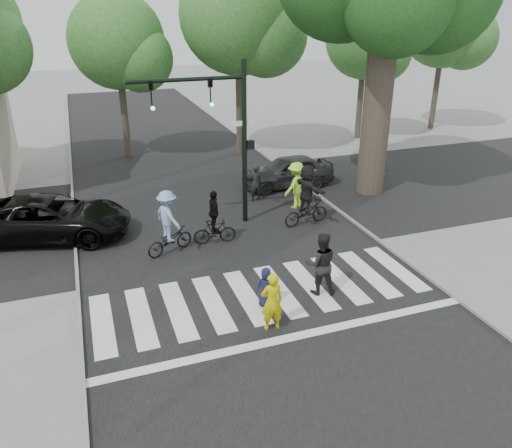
{
  "coord_description": "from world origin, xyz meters",
  "views": [
    {
      "loc": [
        -4.37,
        -10.61,
        7.69
      ],
      "look_at": [
        0.5,
        3.0,
        1.3
      ],
      "focal_mm": 35.0,
      "sensor_mm": 36.0,
      "label": 1
    }
  ],
  "objects_px": {
    "traffic_signal": "(221,122)",
    "car_grey": "(288,171)",
    "pedestrian_adult": "(321,264)",
    "pedestrian_woman": "(272,302)",
    "cyclist_left": "(169,227)",
    "pedestrian_child": "(266,287)",
    "cyclist_mid": "(214,222)",
    "cyclist_right": "(307,198)",
    "car_suv": "(50,218)"
  },
  "relations": [
    {
      "from": "traffic_signal",
      "to": "car_grey",
      "type": "xyz_separation_m",
      "value": [
        3.95,
        3.16,
        -3.18
      ]
    },
    {
      "from": "traffic_signal",
      "to": "pedestrian_adult",
      "type": "relative_size",
      "value": 3.18
    },
    {
      "from": "pedestrian_woman",
      "to": "car_grey",
      "type": "bearing_deg",
      "value": -112.98
    },
    {
      "from": "cyclist_left",
      "to": "car_grey",
      "type": "xyz_separation_m",
      "value": [
        6.33,
        4.84,
        -0.24
      ]
    },
    {
      "from": "pedestrian_woman",
      "to": "pedestrian_child",
      "type": "relative_size",
      "value": 1.4
    },
    {
      "from": "traffic_signal",
      "to": "pedestrian_child",
      "type": "distance_m",
      "value": 6.7
    },
    {
      "from": "pedestrian_adult",
      "to": "cyclist_mid",
      "type": "bearing_deg",
      "value": -47.03
    },
    {
      "from": "pedestrian_adult",
      "to": "cyclist_right",
      "type": "xyz_separation_m",
      "value": [
        1.7,
        4.62,
        0.1
      ]
    },
    {
      "from": "pedestrian_child",
      "to": "car_suv",
      "type": "distance_m",
      "value": 8.76
    },
    {
      "from": "cyclist_left",
      "to": "car_grey",
      "type": "relative_size",
      "value": 0.52
    },
    {
      "from": "traffic_signal",
      "to": "cyclist_mid",
      "type": "relative_size",
      "value": 3.09
    },
    {
      "from": "traffic_signal",
      "to": "cyclist_right",
      "type": "relative_size",
      "value": 2.56
    },
    {
      "from": "cyclist_mid",
      "to": "cyclist_right",
      "type": "distance_m",
      "value": 3.73
    },
    {
      "from": "pedestrian_adult",
      "to": "cyclist_left",
      "type": "relative_size",
      "value": 0.86
    },
    {
      "from": "cyclist_mid",
      "to": "cyclist_right",
      "type": "bearing_deg",
      "value": 6.7
    },
    {
      "from": "pedestrian_woman",
      "to": "car_grey",
      "type": "relative_size",
      "value": 0.38
    },
    {
      "from": "pedestrian_woman",
      "to": "car_grey",
      "type": "distance_m",
      "value": 11.07
    },
    {
      "from": "cyclist_right",
      "to": "pedestrian_adult",
      "type": "bearing_deg",
      "value": -110.22
    },
    {
      "from": "cyclist_left",
      "to": "cyclist_right",
      "type": "bearing_deg",
      "value": 6.69
    },
    {
      "from": "cyclist_left",
      "to": "cyclist_right",
      "type": "xyz_separation_m",
      "value": [
        5.3,
        0.62,
        0.09
      ]
    },
    {
      "from": "cyclist_mid",
      "to": "car_suv",
      "type": "xyz_separation_m",
      "value": [
        -5.35,
        2.41,
        -0.03
      ]
    },
    {
      "from": "car_suv",
      "to": "cyclist_left",
      "type": "bearing_deg",
      "value": -109.18
    },
    {
      "from": "pedestrian_child",
      "to": "car_grey",
      "type": "xyz_separation_m",
      "value": [
        4.43,
        8.95,
        0.14
      ]
    },
    {
      "from": "traffic_signal",
      "to": "cyclist_left",
      "type": "relative_size",
      "value": 2.73
    },
    {
      "from": "cyclist_left",
      "to": "traffic_signal",
      "type": "bearing_deg",
      "value": 35.27
    },
    {
      "from": "pedestrian_woman",
      "to": "pedestrian_adult",
      "type": "bearing_deg",
      "value": -146.67
    },
    {
      "from": "pedestrian_child",
      "to": "car_suv",
      "type": "xyz_separation_m",
      "value": [
        -5.64,
        6.7,
        0.19
      ]
    },
    {
      "from": "pedestrian_child",
      "to": "cyclist_right",
      "type": "distance_m",
      "value": 5.85
    },
    {
      "from": "car_suv",
      "to": "pedestrian_child",
      "type": "bearing_deg",
      "value": -124.37
    },
    {
      "from": "pedestrian_child",
      "to": "cyclist_left",
      "type": "relative_size",
      "value": 0.52
    },
    {
      "from": "car_grey",
      "to": "cyclist_left",
      "type": "bearing_deg",
      "value": -52.95
    },
    {
      "from": "cyclist_mid",
      "to": "cyclist_right",
      "type": "height_order",
      "value": "cyclist_right"
    },
    {
      "from": "pedestrian_adult",
      "to": "cyclist_mid",
      "type": "distance_m",
      "value": 4.63
    },
    {
      "from": "pedestrian_child",
      "to": "cyclist_right",
      "type": "relative_size",
      "value": 0.49
    },
    {
      "from": "pedestrian_woman",
      "to": "cyclist_right",
      "type": "xyz_separation_m",
      "value": [
        3.66,
        5.8,
        0.24
      ]
    },
    {
      "from": "cyclist_right",
      "to": "car_grey",
      "type": "relative_size",
      "value": 0.56
    },
    {
      "from": "pedestrian_child",
      "to": "pedestrian_adult",
      "type": "bearing_deg",
      "value": -166.73
    },
    {
      "from": "pedestrian_child",
      "to": "cyclist_mid",
      "type": "distance_m",
      "value": 4.31
    },
    {
      "from": "cyclist_right",
      "to": "car_grey",
      "type": "xyz_separation_m",
      "value": [
        1.03,
        4.22,
        -0.33
      ]
    },
    {
      "from": "pedestrian_adult",
      "to": "cyclist_mid",
      "type": "relative_size",
      "value": 0.97
    },
    {
      "from": "cyclist_left",
      "to": "cyclist_mid",
      "type": "distance_m",
      "value": 1.63
    },
    {
      "from": "pedestrian_woman",
      "to": "cyclist_left",
      "type": "height_order",
      "value": "cyclist_left"
    },
    {
      "from": "pedestrian_woman",
      "to": "cyclist_right",
      "type": "height_order",
      "value": "cyclist_right"
    },
    {
      "from": "traffic_signal",
      "to": "cyclist_left",
      "type": "distance_m",
      "value": 4.15
    },
    {
      "from": "cyclist_left",
      "to": "car_suv",
      "type": "relative_size",
      "value": 0.4
    },
    {
      "from": "pedestrian_adult",
      "to": "cyclist_mid",
      "type": "xyz_separation_m",
      "value": [
        -1.99,
        4.18,
        -0.15
      ]
    },
    {
      "from": "cyclist_right",
      "to": "car_suv",
      "type": "height_order",
      "value": "cyclist_right"
    },
    {
      "from": "pedestrian_child",
      "to": "cyclist_left",
      "type": "xyz_separation_m",
      "value": [
        -1.9,
        4.11,
        0.38
      ]
    },
    {
      "from": "cyclist_left",
      "to": "pedestrian_adult",
      "type": "bearing_deg",
      "value": -47.97
    },
    {
      "from": "pedestrian_child",
      "to": "cyclist_right",
      "type": "height_order",
      "value": "cyclist_right"
    }
  ]
}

